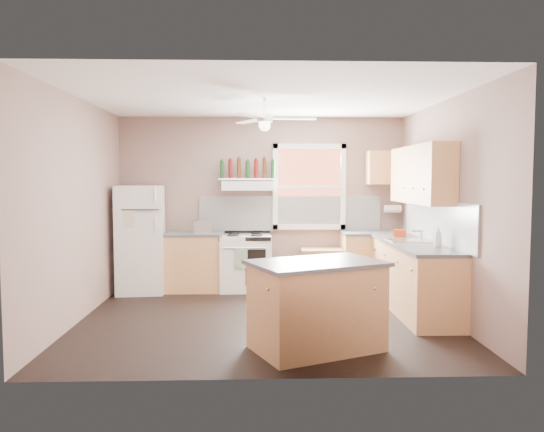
{
  "coord_description": "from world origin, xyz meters",
  "views": [
    {
      "loc": [
        -0.13,
        -6.45,
        1.72
      ],
      "look_at": [
        0.1,
        0.3,
        1.25
      ],
      "focal_mm": 35.0,
      "sensor_mm": 36.0,
      "label": 1
    }
  ],
  "objects_px": {
    "refrigerator": "(141,239)",
    "cart": "(321,269)",
    "island": "(317,307)",
    "toaster": "(203,227)",
    "stove": "(245,262)"
  },
  "relations": [
    {
      "from": "toaster",
      "to": "stove",
      "type": "relative_size",
      "value": 0.33
    },
    {
      "from": "refrigerator",
      "to": "toaster",
      "type": "xyz_separation_m",
      "value": [
        0.93,
        0.13,
        0.18
      ]
    },
    {
      "from": "stove",
      "to": "refrigerator",
      "type": "bearing_deg",
      "value": -178.36
    },
    {
      "from": "toaster",
      "to": "stove",
      "type": "bearing_deg",
      "value": -2.67
    },
    {
      "from": "refrigerator",
      "to": "stove",
      "type": "bearing_deg",
      "value": -1.11
    },
    {
      "from": "refrigerator",
      "to": "island",
      "type": "xyz_separation_m",
      "value": [
        2.35,
        -2.79,
        -0.38
      ]
    },
    {
      "from": "refrigerator",
      "to": "cart",
      "type": "distance_m",
      "value": 2.82
    },
    {
      "from": "cart",
      "to": "refrigerator",
      "type": "bearing_deg",
      "value": -173.67
    },
    {
      "from": "island",
      "to": "toaster",
      "type": "bearing_deg",
      "value": 92.26
    },
    {
      "from": "refrigerator",
      "to": "cart",
      "type": "bearing_deg",
      "value": -1.84
    },
    {
      "from": "stove",
      "to": "cart",
      "type": "xyz_separation_m",
      "value": [
        1.19,
        0.05,
        -0.11
      ]
    },
    {
      "from": "toaster",
      "to": "cart",
      "type": "relative_size",
      "value": 0.44
    },
    {
      "from": "refrigerator",
      "to": "toaster",
      "type": "relative_size",
      "value": 5.8
    },
    {
      "from": "refrigerator",
      "to": "toaster",
      "type": "bearing_deg",
      "value": 2.46
    },
    {
      "from": "stove",
      "to": "cart",
      "type": "height_order",
      "value": "stove"
    }
  ]
}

